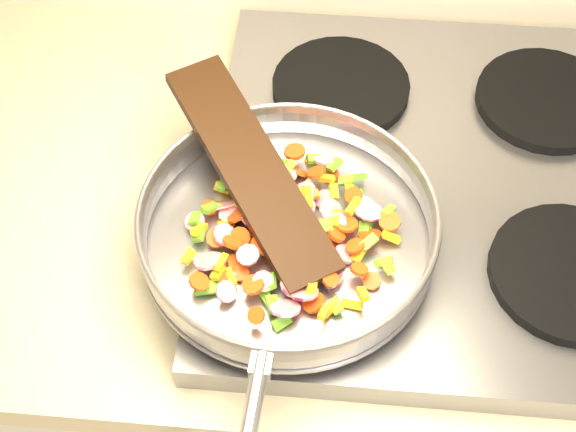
{
  "coord_description": "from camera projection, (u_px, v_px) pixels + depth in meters",
  "views": [
    {
      "loc": [
        -0.84,
        1.0,
        1.73
      ],
      "look_at": [
        -0.89,
        1.54,
        1.01
      ],
      "focal_mm": 50.0,
      "sensor_mm": 36.0,
      "label": 1
    }
  ],
  "objects": [
    {
      "name": "grate_br",
      "position": [
        546.0,
        100.0,
        1.09
      ],
      "size": [
        0.19,
        0.19,
        0.02
      ],
      "primitive_type": "cylinder",
      "color": "black",
      "rests_on": "cooktop"
    },
    {
      "name": "vegetable_heap",
      "position": [
        286.0,
        230.0,
        0.93
      ],
      "size": [
        0.26,
        0.27,
        0.05
      ],
      "color": "#D53F10",
      "rests_on": "saute_pan"
    },
    {
      "name": "grate_bl",
      "position": [
        341.0,
        87.0,
        1.11
      ],
      "size": [
        0.19,
        0.19,
        0.02
      ],
      "primitive_type": "cylinder",
      "color": "black",
      "rests_on": "cooktop"
    },
    {
      "name": "cooktop",
      "position": [
        442.0,
        185.0,
        1.04
      ],
      "size": [
        0.6,
        0.6,
        0.04
      ],
      "primitive_type": "cube",
      "color": "#939399",
      "rests_on": "counter_top"
    },
    {
      "name": "grate_fl",
      "position": [
        329.0,
        255.0,
        0.94
      ],
      "size": [
        0.19,
        0.19,
        0.02
      ],
      "primitive_type": "cylinder",
      "color": "black",
      "rests_on": "cooktop"
    },
    {
      "name": "wooden_spatula",
      "position": [
        251.0,
        169.0,
        0.94
      ],
      "size": [
        0.24,
        0.3,
        0.08
      ],
      "primitive_type": "cube",
      "rotation": [
        0.0,
        -0.21,
        2.17
      ],
      "color": "black",
      "rests_on": "saute_pan"
    },
    {
      "name": "grate_fr",
      "position": [
        571.0,
        273.0,
        0.93
      ],
      "size": [
        0.19,
        0.19,
        0.02
      ],
      "primitive_type": "cylinder",
      "color": "black",
      "rests_on": "cooktop"
    },
    {
      "name": "saute_pan",
      "position": [
        288.0,
        227.0,
        0.92
      ],
      "size": [
        0.38,
        0.55,
        0.06
      ],
      "rotation": [
        0.0,
        0.0,
        -0.06
      ],
      "color": "#9E9EA5",
      "rests_on": "grate_fl"
    }
  ]
}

